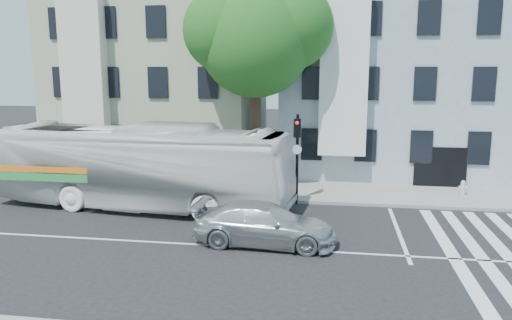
% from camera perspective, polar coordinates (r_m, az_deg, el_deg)
% --- Properties ---
extents(ground, '(120.00, 120.00, 0.00)m').
position_cam_1_polar(ground, '(17.90, -4.43, -9.74)').
color(ground, black).
rests_on(ground, ground).
extents(sidewalk_far, '(80.00, 4.00, 0.15)m').
position_cam_1_polar(sidewalk_far, '(25.39, -0.27, -3.44)').
color(sidewalk_far, gray).
rests_on(sidewalk_far, ground).
extents(building_left, '(12.00, 10.00, 11.00)m').
position_cam_1_polar(building_left, '(33.20, -10.45, 9.12)').
color(building_left, '#A1A48A').
rests_on(building_left, ground).
extents(building_right, '(12.00, 10.00, 11.00)m').
position_cam_1_polar(building_right, '(31.49, 14.69, 8.90)').
color(building_right, '#8B98A6').
rests_on(building_right, ground).
extents(street_tree, '(7.30, 5.90, 11.10)m').
position_cam_1_polar(street_tree, '(25.42, 0.13, 14.20)').
color(street_tree, '#2D2116').
rests_on(street_tree, ground).
extents(bus, '(4.71, 13.80, 3.77)m').
position_cam_1_polar(bus, '(22.70, -13.00, -0.70)').
color(bus, silver).
rests_on(bus, ground).
extents(sedan, '(2.28, 5.16, 1.47)m').
position_cam_1_polar(sedan, '(17.79, 0.99, -7.33)').
color(sedan, silver).
rests_on(sedan, ground).
extents(hedge, '(8.46, 2.80, 0.70)m').
position_cam_1_polar(hedge, '(25.99, -17.36, -2.64)').
color(hedge, '#2A5D1E').
rests_on(hedge, sidewalk_far).
extents(traffic_signal, '(0.41, 0.53, 4.13)m').
position_cam_1_polar(traffic_signal, '(22.61, 4.72, 1.50)').
color(traffic_signal, black).
rests_on(traffic_signal, ground).
extents(fire_hydrant, '(0.40, 0.23, 0.72)m').
position_cam_1_polar(fire_hydrant, '(26.02, 22.57, -2.91)').
color(fire_hydrant, '#BABBB6').
rests_on(fire_hydrant, sidewalk_far).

